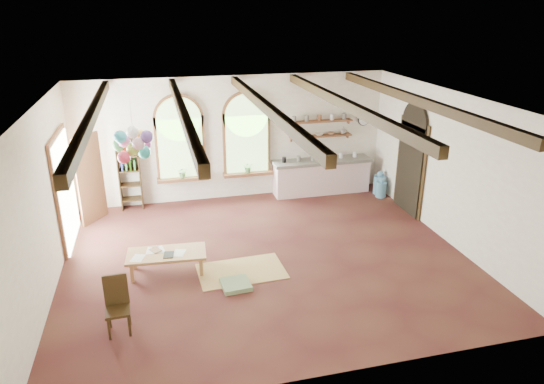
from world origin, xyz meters
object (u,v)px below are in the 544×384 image
object	(u,v)px
balloon_cluster	(134,144)
side_chair	(119,316)
coffee_table	(167,255)
kitchen_counter	(321,176)

from	to	relation	value
balloon_cluster	side_chair	bearing A→B (deg)	-98.70
side_chair	balloon_cluster	distance (m)	3.33
coffee_table	kitchen_counter	bearing A→B (deg)	37.77
side_chair	balloon_cluster	xyz separation A→B (m)	(0.39, 2.58, 2.06)
side_chair	balloon_cluster	world-z (taller)	balloon_cluster
coffee_table	side_chair	size ratio (longest dim) A/B	1.62
coffee_table	balloon_cluster	bearing A→B (deg)	114.62
kitchen_counter	balloon_cluster	distance (m)	5.60
kitchen_counter	side_chair	bearing A→B (deg)	-135.70
side_chair	balloon_cluster	size ratio (longest dim) A/B	0.82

